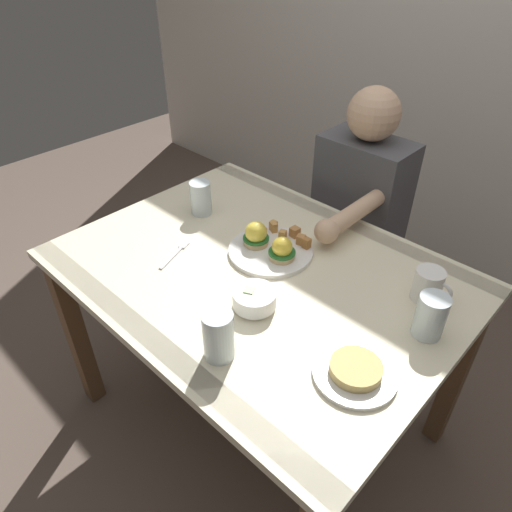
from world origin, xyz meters
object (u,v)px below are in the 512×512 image
fruit_bowl (255,299)px  diner_person (356,214)px  water_glass_near (430,319)px  coffee_mug (429,284)px  dining_table (258,294)px  water_glass_far (219,338)px  water_glass_extra (201,200)px  side_plate (355,371)px  eggs_benedict_plate (270,246)px  fork (176,253)px

fruit_bowl → diner_person: bearing=101.4°
water_glass_near → diner_person: diner_person is taller
diner_person → fruit_bowl: bearing=-78.6°
coffee_mug → water_glass_near: bearing=-62.3°
dining_table → coffee_mug: bearing=27.3°
water_glass_far → water_glass_extra: bearing=142.7°
coffee_mug → side_plate: 0.37m
water_glass_near → side_plate: bearing=-103.1°
dining_table → eggs_benedict_plate: (-0.03, 0.08, 0.13)m
fruit_bowl → diner_person: 0.76m
side_plate → eggs_benedict_plate: bearing=154.5°
water_glass_far → fork: bearing=155.3°
water_glass_far → water_glass_extra: 0.68m
fork → diner_person: bearing=74.4°
dining_table → side_plate: bearing=-17.6°
eggs_benedict_plate → fruit_bowl: bearing=-57.2°
coffee_mug → fork: coffee_mug is taller
water_glass_near → diner_person: 0.75m
side_plate → diner_person: 0.89m
eggs_benedict_plate → coffee_mug: 0.48m
coffee_mug → water_glass_extra: water_glass_extra is taller
fruit_bowl → dining_table: bearing=129.8°
side_plate → diner_person: (-0.48, 0.74, -0.10)m
side_plate → diner_person: size_ratio=0.18×
water_glass_near → diner_person: size_ratio=0.11×
water_glass_near → water_glass_extra: bearing=-179.6°
fruit_bowl → eggs_benedict_plate: bearing=122.8°
fork → water_glass_far: water_glass_far is taller
water_glass_near → water_glass_far: (-0.33, -0.42, 0.01)m
fork → water_glass_near: bearing=17.1°
fork → side_plate: size_ratio=0.76×
coffee_mug → water_glass_far: size_ratio=0.83×
water_glass_near → side_plate: 0.25m
coffee_mug → water_glass_far: bearing=-116.3°
dining_table → fruit_bowl: 0.22m
fork → side_plate: (0.68, -0.01, 0.01)m
fruit_bowl → water_glass_near: size_ratio=0.99×
fruit_bowl → side_plate: (0.33, -0.01, -0.02)m
diner_person → dining_table: bearing=-86.5°
fruit_bowl → water_glass_far: (0.06, -0.18, 0.03)m
dining_table → water_glass_near: water_glass_near is taller
diner_person → water_glass_far: bearing=-77.5°
dining_table → fork: bearing=-151.8°
fruit_bowl → water_glass_extra: water_glass_extra is taller
coffee_mug → side_plate: (0.01, -0.36, -0.04)m
water_glass_far → coffee_mug: bearing=63.7°
coffee_mug → water_glass_near: 0.14m
water_glass_far → diner_person: 0.95m
fork → diner_person: size_ratio=0.13×
water_glass_near → water_glass_far: water_glass_far is taller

